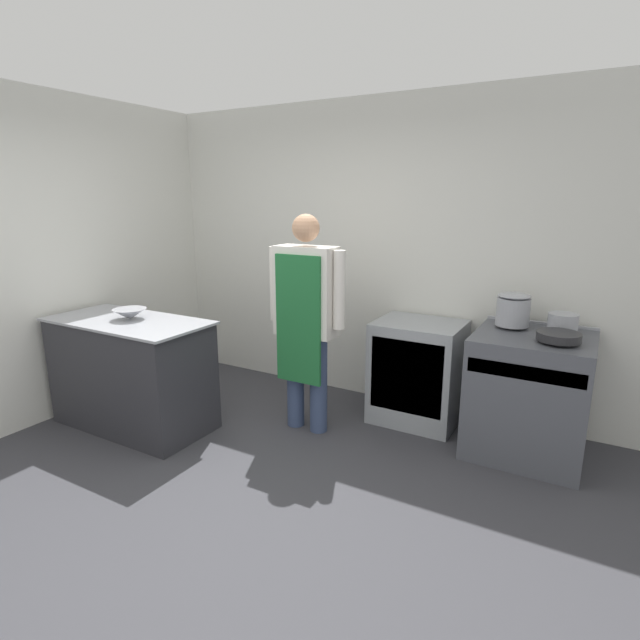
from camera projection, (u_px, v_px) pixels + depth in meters
The scene contains 11 objects.
ground_plane at pixel (203, 510), 3.04m from camera, with size 14.00×14.00×0.00m, color #38383D.
wall_back at pixel (361, 254), 4.58m from camera, with size 8.00×0.05×2.70m.
wall_left at pixel (100, 254), 4.56m from camera, with size 0.05×8.00×2.70m.
prep_counter at pixel (132, 373), 4.09m from camera, with size 1.36×0.66×0.90m.
stove at pixel (528, 394), 3.65m from camera, with size 0.80×0.76×0.92m.
fridge_unit at pixel (417, 372), 4.18m from camera, with size 0.70×0.58×0.86m.
person_cook at pixel (306, 311), 3.89m from camera, with size 0.67×0.24×1.74m.
mixing_bowl at pixel (130, 314), 3.99m from camera, with size 0.27×0.27×0.09m.
stock_pot at pixel (513, 309), 3.71m from camera, with size 0.24×0.24×0.25m.
saute_pan at pixel (559, 336), 3.34m from camera, with size 0.28×0.28×0.05m.
sauce_pot at pixel (563, 322), 3.56m from camera, with size 0.20×0.20×0.13m.
Camera 1 is at (1.95, -1.97, 1.86)m, focal length 28.00 mm.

